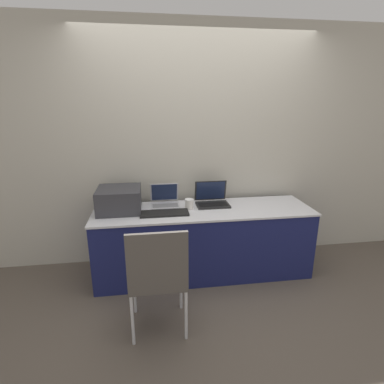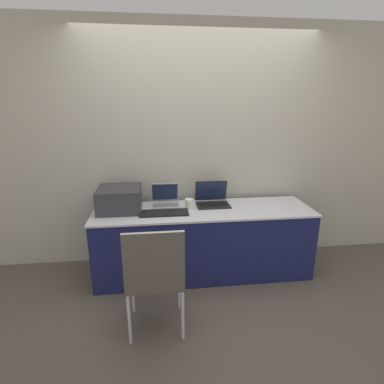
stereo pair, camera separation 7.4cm
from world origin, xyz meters
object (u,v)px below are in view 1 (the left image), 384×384
Objects in this scene: printer at (119,199)px; laptop_left at (165,201)px; external_keyboard at (164,213)px; chair at (158,273)px; laptop_right at (212,199)px; coffee_cup at (189,204)px.

printer is 1.41× the size of laptop_left.
laptop_left reaches higher than external_keyboard.
external_keyboard is 0.78m from chair.
laptop_left is 0.63× the size of external_keyboard.
laptop_left is 0.50m from laptop_right.
laptop_left is 0.33× the size of chair.
printer is 1.23× the size of laptop_right.
laptop_left is 0.28m from coffee_cup.
laptop_right is at bearing 57.54° from chair.
printer reaches higher than laptop_left.
external_keyboard is 0.52× the size of chair.
laptop_left is at bearing 175.64° from laptop_right.
coffee_cup is at bearing -157.17° from laptop_right.
laptop_right is 1.18m from chair.
chair is (-0.10, -0.75, -0.20)m from external_keyboard.
laptop_right is at bearing 23.28° from external_keyboard.
chair reaches higher than coffee_cup.
laptop_left reaches higher than chair.
chair is (0.34, -0.92, -0.31)m from printer.
laptop_right reaches higher than chair.
external_keyboard is 0.29m from coffee_cup.
laptop_left is at bearing 85.24° from external_keyboard.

